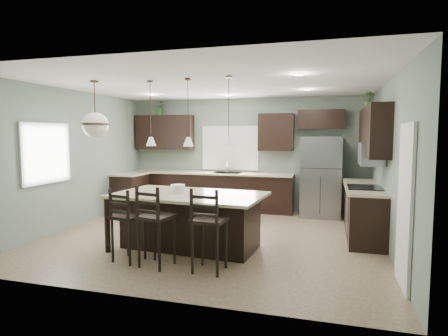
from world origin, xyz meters
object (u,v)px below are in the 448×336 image
at_px(kitchen_island, 189,221).
at_px(serving_dish, 178,189).
at_px(bar_stool_right, 209,230).
at_px(plant_back_left, 160,108).
at_px(bar_stool_left, 128,225).
at_px(refrigerator, 321,177).
at_px(bar_stool_center, 157,226).

xyz_separation_m(kitchen_island, serving_dish, (-0.20, 0.02, 0.53)).
relative_size(bar_stool_right, plant_back_left, 3.31).
height_order(bar_stool_right, plant_back_left, plant_back_left).
xyz_separation_m(serving_dish, bar_stool_left, (-0.45, -0.84, -0.44)).
bearing_deg(kitchen_island, bar_stool_left, -123.49).
relative_size(bar_stool_left, plant_back_left, 3.11).
bearing_deg(bar_stool_right, serving_dish, 136.07).
bearing_deg(serving_dish, refrigerator, 54.30).
relative_size(serving_dish, plant_back_left, 0.67).
relative_size(kitchen_island, bar_stool_right, 2.07).
bearing_deg(plant_back_left, refrigerator, -3.42).
bearing_deg(refrigerator, bar_stool_center, -118.40).
relative_size(refrigerator, plant_back_left, 5.17).
height_order(serving_dish, bar_stool_left, bar_stool_left).
distance_m(serving_dish, bar_stool_center, 1.01).
xyz_separation_m(kitchen_island, bar_stool_center, (-0.14, -0.91, 0.13)).
distance_m(bar_stool_left, plant_back_left, 4.89).
bearing_deg(plant_back_left, bar_stool_left, -70.73).
distance_m(refrigerator, plant_back_left, 4.48).
relative_size(serving_dish, bar_stool_center, 0.20).
height_order(bar_stool_center, plant_back_left, plant_back_left).
distance_m(kitchen_island, bar_stool_right, 1.12).
xyz_separation_m(serving_dish, bar_stool_center, (0.06, -0.92, -0.40)).
distance_m(refrigerator, serving_dish, 3.83).
bearing_deg(refrigerator, bar_stool_right, -108.98).
height_order(kitchen_island, serving_dish, serving_dish).
bearing_deg(bar_stool_right, bar_stool_center, -176.32).
xyz_separation_m(refrigerator, serving_dish, (-2.24, -3.11, 0.07)).
xyz_separation_m(refrigerator, bar_stool_right, (-1.39, -4.03, -0.33)).
distance_m(bar_stool_left, bar_stool_center, 0.51).
relative_size(bar_stool_center, plant_back_left, 3.32).
relative_size(refrigerator, bar_stool_right, 1.56).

